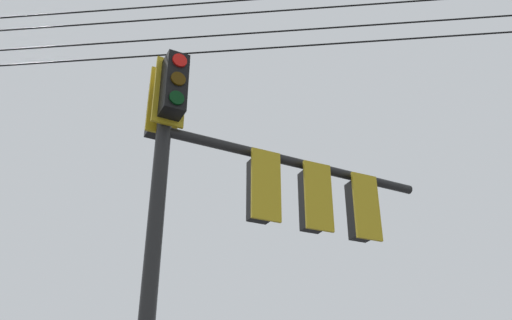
% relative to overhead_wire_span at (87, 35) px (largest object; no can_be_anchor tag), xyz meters
% --- Properties ---
extents(signal_mast_assembly, '(1.31, 4.37, 6.88)m').
position_rel_overhead_wire_span_xyz_m(signal_mast_assembly, '(1.07, 1.97, -2.58)').
color(signal_mast_assembly, black).
rests_on(signal_mast_assembly, ground).
extents(overhead_wire_span, '(19.36, 21.32, 1.24)m').
position_rel_overhead_wire_span_xyz_m(overhead_wire_span, '(0.00, 0.00, 0.00)').
color(overhead_wire_span, black).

